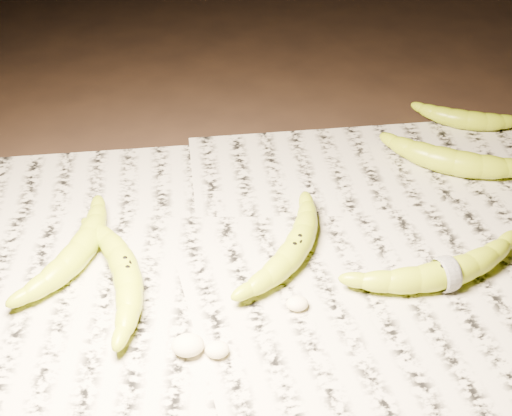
{
  "coord_description": "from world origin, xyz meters",
  "views": [
    {
      "loc": [
        -0.11,
        -0.71,
        0.64
      ],
      "look_at": [
        -0.02,
        0.04,
        0.05
      ],
      "focal_mm": 50.0,
      "sensor_mm": 36.0,
      "label": 1
    }
  ],
  "objects": [
    {
      "name": "banana_upper_a",
      "position": [
        0.3,
        0.15,
        0.03
      ],
      "size": [
        0.22,
        0.15,
        0.04
      ],
      "primitive_type": null,
      "rotation": [
        0.0,
        0.0,
        -0.48
      ],
      "color": "#9DB716",
      "rests_on": "newspaper_patch"
    },
    {
      "name": "banana_center",
      "position": [
        0.02,
        -0.02,
        0.03
      ],
      "size": [
        0.16,
        0.2,
        0.04
      ],
      "primitive_type": null,
      "rotation": [
        0.0,
        0.0,
        1.01
      ],
      "color": "#9DB716",
      "rests_on": "newspaper_patch"
    },
    {
      "name": "flesh_chunk_c",
      "position": [
        0.01,
        -0.11,
        0.02
      ],
      "size": [
        0.03,
        0.02,
        0.02
      ],
      "primitive_type": "ellipsoid",
      "color": "beige",
      "rests_on": "newspaper_patch"
    },
    {
      "name": "flesh_chunk_b",
      "position": [
        -0.09,
        -0.17,
        0.02
      ],
      "size": [
        0.03,
        0.02,
        0.02
      ],
      "primitive_type": "ellipsoid",
      "color": "beige",
      "rests_on": "newspaper_patch"
    },
    {
      "name": "flesh_chunk_a",
      "position": [
        -0.12,
        -0.16,
        0.02
      ],
      "size": [
        0.04,
        0.03,
        0.02
      ],
      "primitive_type": "ellipsoid",
      "color": "beige",
      "rests_on": "newspaper_patch"
    },
    {
      "name": "newspaper_patch",
      "position": [
        -0.0,
        -0.01,
        0.0
      ],
      "size": [
        0.9,
        0.7,
        0.01
      ],
      "primitive_type": "cube",
      "color": "beige",
      "rests_on": "ground"
    },
    {
      "name": "banana_upper_b",
      "position": [
        0.36,
        0.27,
        0.02
      ],
      "size": [
        0.17,
        0.11,
        0.03
      ],
      "primitive_type": null,
      "rotation": [
        0.0,
        0.0,
        -0.39
      ],
      "color": "#9DB716",
      "rests_on": "newspaper_patch"
    },
    {
      "name": "measuring_tape",
      "position": [
        0.2,
        -0.09,
        0.03
      ],
      "size": [
        0.01,
        0.05,
        0.05
      ],
      "primitive_type": "torus",
      "rotation": [
        0.0,
        1.57,
        0.22
      ],
      "color": "white",
      "rests_on": "newspaper_patch"
    },
    {
      "name": "ground",
      "position": [
        0.0,
        0.0,
        0.0
      ],
      "size": [
        3.0,
        3.0,
        0.0
      ],
      "primitive_type": "plane",
      "color": "black",
      "rests_on": "ground"
    },
    {
      "name": "banana_left_b",
      "position": [
        -0.26,
        0.01,
        0.03
      ],
      "size": [
        0.14,
        0.2,
        0.04
      ],
      "primitive_type": null,
      "rotation": [
        0.0,
        0.0,
        1.12
      ],
      "color": "#9DB716",
      "rests_on": "newspaper_patch"
    },
    {
      "name": "banana_taped",
      "position": [
        0.2,
        -0.09,
        0.03
      ],
      "size": [
        0.23,
        0.11,
        0.04
      ],
      "primitive_type": null,
      "rotation": [
        0.0,
        0.0,
        0.22
      ],
      "color": "#9DB716",
      "rests_on": "newspaper_patch"
    },
    {
      "name": "banana_left_a",
      "position": [
        -0.2,
        -0.04,
        0.03
      ],
      "size": [
        0.1,
        0.22,
        0.04
      ],
      "primitive_type": null,
      "rotation": [
        0.0,
        0.0,
        1.79
      ],
      "color": "#9DB716",
      "rests_on": "newspaper_patch"
    }
  ]
}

